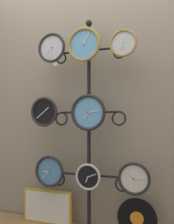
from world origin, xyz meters
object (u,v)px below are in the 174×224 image
at_px(clock_middle_center, 88,113).
at_px(clock_bottom_center, 88,177).
at_px(vinyl_record, 137,218).
at_px(picture_frame, 47,207).
at_px(clock_middle_left, 44,112).
at_px(clock_top_right, 123,43).
at_px(display_stand, 89,162).
at_px(clock_bottom_right, 134,179).
at_px(clock_top_center, 84,45).
at_px(clock_top_left, 52,48).
at_px(clock_bottom_left, 50,171).

height_order(clock_middle_center, clock_bottom_center, clock_middle_center).
bearing_deg(vinyl_record, picture_frame, 179.71).
bearing_deg(clock_middle_center, clock_middle_left, 178.06).
relative_size(clock_top_right, picture_frame, 0.46).
xyz_separation_m(display_stand, clock_middle_left, (-0.42, -0.09, 0.46)).
relative_size(clock_bottom_center, clock_bottom_right, 0.85).
height_order(display_stand, clock_bottom_center, display_stand).
bearing_deg(clock_bottom_center, display_stand, 106.27).
bearing_deg(clock_bottom_right, clock_top_center, -175.94).
relative_size(clock_top_left, clock_top_right, 1.20).
bearing_deg(clock_top_left, clock_bottom_center, -1.27).
distance_m(display_stand, clock_top_right, 1.09).
height_order(clock_top_center, clock_middle_left, clock_top_center).
height_order(clock_middle_left, clock_bottom_right, clock_middle_left).
xyz_separation_m(clock_middle_center, vinyl_record, (0.40, 0.09, -0.89)).
distance_m(display_stand, clock_bottom_left, 0.38).
height_order(clock_top_left, clock_middle_center, clock_top_left).
distance_m(clock_top_center, clock_bottom_right, 1.23).
distance_m(clock_bottom_center, picture_frame, 0.56).
bearing_deg(clock_middle_left, clock_bottom_center, -0.40).
distance_m(clock_middle_left, vinyl_record, 1.24).
bearing_deg(clock_bottom_left, clock_top_left, 43.85).
distance_m(clock_middle_center, picture_frame, 1.01).
bearing_deg(display_stand, clock_middle_left, -167.81).
xyz_separation_m(display_stand, clock_top_left, (-0.34, -0.08, 1.07)).
height_order(clock_top_center, vinyl_record, clock_top_center).
relative_size(vinyl_record, picture_frame, 0.66).
distance_m(clock_middle_center, clock_bottom_right, 0.68).
bearing_deg(clock_top_right, display_stand, 162.95).
bearing_deg(clock_top_left, clock_bottom_right, 0.42).
bearing_deg(clock_bottom_right, clock_bottom_left, -178.84).
bearing_deg(display_stand, vinyl_record, -2.65).
relative_size(clock_top_right, clock_bottom_left, 0.80).
bearing_deg(clock_bottom_center, clock_middle_center, -64.62).
distance_m(clock_middle_center, vinyl_record, 0.98).
height_order(display_stand, clock_bottom_left, display_stand).
bearing_deg(picture_frame, clock_top_right, -6.74).
bearing_deg(clock_top_right, picture_frame, 173.26).
xyz_separation_m(display_stand, clock_top_center, (-0.01, -0.11, 1.06)).
bearing_deg(clock_bottom_left, clock_middle_left, 175.47).
xyz_separation_m(clock_top_right, clock_bottom_left, (-0.70, 0.01, -1.12)).
xyz_separation_m(clock_top_center, clock_bottom_center, (0.03, 0.02, -1.17)).
bearing_deg(clock_top_right, clock_bottom_right, 19.67).
relative_size(clock_top_center, clock_top_right, 1.32).
relative_size(clock_top_right, clock_bottom_right, 0.87).
xyz_separation_m(clock_top_center, clock_middle_left, (-0.41, 0.02, -0.59)).
bearing_deg(clock_bottom_center, picture_frame, 170.24).
height_order(clock_middle_center, clock_bottom_right, clock_middle_center).
relative_size(clock_bottom_center, picture_frame, 0.45).
bearing_deg(clock_top_center, clock_bottom_left, 177.54).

